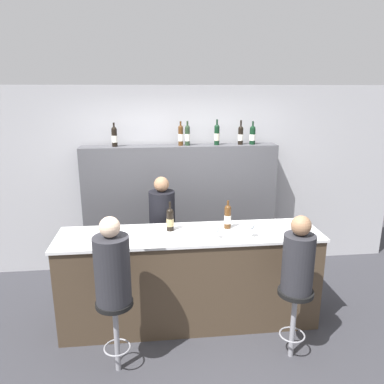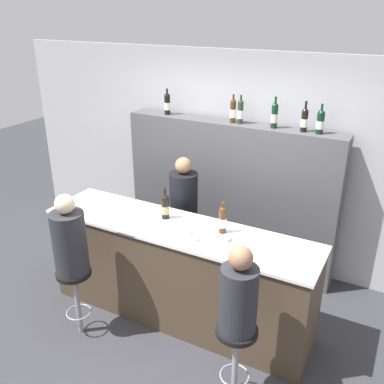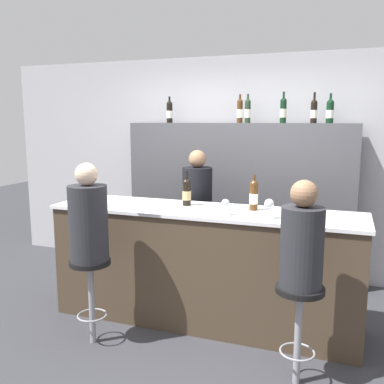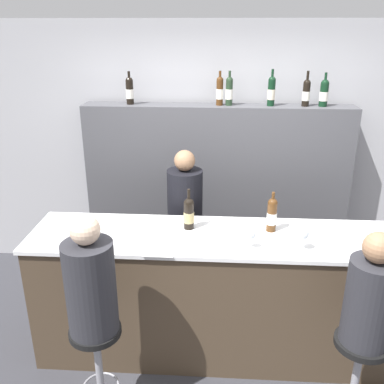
{
  "view_description": "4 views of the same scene",
  "coord_description": "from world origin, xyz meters",
  "views": [
    {
      "loc": [
        -0.39,
        -3.38,
        2.56
      ],
      "look_at": [
        0.03,
        0.37,
        1.51
      ],
      "focal_mm": 35.0,
      "sensor_mm": 36.0,
      "label": 1
    },
    {
      "loc": [
        1.86,
        -2.85,
        3.04
      ],
      "look_at": [
        0.12,
        0.39,
        1.43
      ],
      "focal_mm": 40.0,
      "sensor_mm": 36.0,
      "label": 2
    },
    {
      "loc": [
        1.18,
        -3.24,
        1.85
      ],
      "look_at": [
        -0.09,
        0.25,
        1.23
      ],
      "focal_mm": 40.0,
      "sensor_mm": 36.0,
      "label": 3
    },
    {
      "loc": [
        0.01,
        -2.55,
        2.54
      ],
      "look_at": [
        -0.17,
        0.37,
        1.39
      ],
      "focal_mm": 40.0,
      "sensor_mm": 36.0,
      "label": 4
    }
  ],
  "objects": [
    {
      "name": "bar_counter",
      "position": [
        0.0,
        0.32,
        0.53
      ],
      "size": [
        2.81,
        0.68,
        1.07
      ],
      "color": "#473828",
      "rests_on": "ground_plane"
    },
    {
      "name": "bar_stool_left",
      "position": [
        -0.75,
        -0.37,
        0.55
      ],
      "size": [
        0.34,
        0.34,
        0.72
      ],
      "color": "gray",
      "rests_on": "ground_plane"
    },
    {
      "name": "wine_bottle_backbar_4",
      "position": [
        0.82,
        1.57,
        1.95
      ],
      "size": [
        0.07,
        0.07,
        0.32
      ],
      "color": "black",
      "rests_on": "back_bar_cabinet"
    },
    {
      "name": "wine_bottle_backbar_1",
      "position": [
        0.01,
        1.57,
        1.96
      ],
      "size": [
        0.07,
        0.07,
        0.32
      ],
      "color": "#4C2D14",
      "rests_on": "back_bar_cabinet"
    },
    {
      "name": "wine_glass_1",
      "position": [
        0.61,
        0.14,
        1.19
      ],
      "size": [
        0.08,
        0.08,
        0.16
      ],
      "color": "silver",
      "rests_on": "bar_counter"
    },
    {
      "name": "wine_bottle_backbar_5",
      "position": [
        0.99,
        1.57,
        1.95
      ],
      "size": [
        0.08,
        0.08,
        0.31
      ],
      "color": "black",
      "rests_on": "back_bar_cabinet"
    },
    {
      "name": "wine_glass_0",
      "position": [
        0.25,
        0.14,
        1.16
      ],
      "size": [
        0.07,
        0.07,
        0.14
      ],
      "color": "silver",
      "rests_on": "bar_counter"
    },
    {
      "name": "wine_bottle_counter_0",
      "position": [
        -0.2,
        0.43,
        1.19
      ],
      "size": [
        0.08,
        0.08,
        0.33
      ],
      "color": "black",
      "rests_on": "bar_counter"
    },
    {
      "name": "tasting_menu",
      "position": [
        -0.38,
        0.12,
        1.07
      ],
      "size": [
        0.21,
        0.3,
        0.0
      ],
      "color": "white",
      "rests_on": "bar_counter"
    },
    {
      "name": "guest_seated_left",
      "position": [
        -0.75,
        -0.37,
        1.07
      ],
      "size": [
        0.31,
        0.31,
        0.8
      ],
      "color": "#28282D",
      "rests_on": "bar_stool_left"
    },
    {
      "name": "back_bar_cabinet",
      "position": [
        0.0,
        1.57,
        0.91
      ],
      "size": [
        2.63,
        0.28,
        1.82
      ],
      "color": "#4C4C51",
      "rests_on": "ground_plane"
    },
    {
      "name": "wall_back",
      "position": [
        0.0,
        1.8,
        1.3
      ],
      "size": [
        6.4,
        0.05,
        2.6
      ],
      "color": "#B2B2B7",
      "rests_on": "ground_plane"
    },
    {
      "name": "wine_bottle_backbar_3",
      "position": [
        0.5,
        1.57,
        1.96
      ],
      "size": [
        0.07,
        0.07,
        0.34
      ],
      "color": "black",
      "rests_on": "back_bar_cabinet"
    },
    {
      "name": "wine_bottle_backbar_0",
      "position": [
        -0.85,
        1.57,
        1.95
      ],
      "size": [
        0.07,
        0.07,
        0.31
      ],
      "color": "black",
      "rests_on": "back_bar_cabinet"
    },
    {
      "name": "ground_plane",
      "position": [
        0.0,
        0.0,
        0.0
      ],
      "size": [
        16.0,
        16.0,
        0.0
      ],
      "primitive_type": "plane",
      "color": "#333338"
    },
    {
      "name": "wine_bottle_backbar_2",
      "position": [
        0.1,
        1.57,
        1.96
      ],
      "size": [
        0.07,
        0.07,
        0.32
      ],
      "color": "#233823",
      "rests_on": "back_bar_cabinet"
    },
    {
      "name": "wine_bottle_counter_1",
      "position": [
        0.43,
        0.43,
        1.2
      ],
      "size": [
        0.08,
        0.08,
        0.32
      ],
      "color": "#4C2D14",
      "rests_on": "bar_counter"
    },
    {
      "name": "bartender",
      "position": [
        -0.27,
        0.93,
        0.72
      ],
      "size": [
        0.31,
        0.31,
        1.55
      ],
      "color": "black",
      "rests_on": "ground_plane"
    },
    {
      "name": "bar_stool_right",
      "position": [
        0.93,
        -0.37,
        0.55
      ],
      "size": [
        0.34,
        0.34,
        0.72
      ],
      "color": "gray",
      "rests_on": "ground_plane"
    },
    {
      "name": "guest_seated_right",
      "position": [
        0.93,
        -0.37,
        1.05
      ],
      "size": [
        0.29,
        0.29,
        0.74
      ],
      "color": "#28282D",
      "rests_on": "bar_stool_right"
    }
  ]
}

